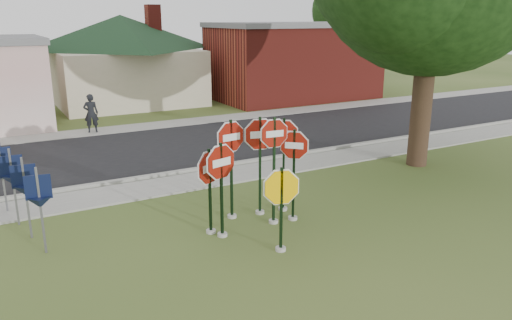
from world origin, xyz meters
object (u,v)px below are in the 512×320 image
stop_sign_center (274,156)px  pedestrian (91,113)px  stop_sign_yellow (281,200)px  stop_sign_left (221,177)px

stop_sign_center → pedestrian: bearing=98.6°
stop_sign_yellow → stop_sign_left: bearing=121.6°
stop_sign_left → pedestrian: 12.82m
stop_sign_center → stop_sign_yellow: stop_sign_center is taller
pedestrian → stop_sign_left: bearing=104.6°
stop_sign_yellow → pedestrian: bearing=95.1°
stop_sign_center → stop_sign_yellow: bearing=-115.0°
stop_sign_center → stop_sign_left: bearing=-176.3°
stop_sign_center → stop_sign_yellow: 1.68m
stop_sign_left → pedestrian: (-0.43, 12.80, -0.58)m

